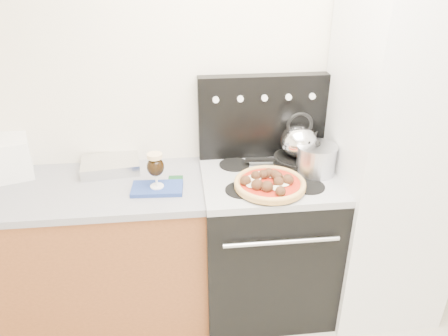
{
  "coord_description": "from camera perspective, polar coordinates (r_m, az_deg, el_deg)",
  "views": [
    {
      "loc": [
        -0.42,
        -0.95,
        2.08
      ],
      "look_at": [
        -0.19,
        1.05,
        1.05
      ],
      "focal_mm": 35.0,
      "sensor_mm": 36.0,
      "label": 1
    }
  ],
  "objects": [
    {
      "name": "cooktop",
      "position": [
        2.48,
        5.95,
        -1.37
      ],
      "size": [
        0.76,
        0.65,
        0.04
      ],
      "primitive_type": "cube",
      "color": "#ADADB2",
      "rests_on": "stove_body"
    },
    {
      "name": "stock_pot",
      "position": [
        2.51,
        11.91,
        1.02
      ],
      "size": [
        0.22,
        0.22,
        0.16
      ],
      "primitive_type": "cylinder",
      "rotation": [
        0.0,
        0.0,
        -0.01
      ],
      "color": "silver",
      "rests_on": "cooktop"
    },
    {
      "name": "skillet",
      "position": [
        2.61,
        9.48,
        1.02
      ],
      "size": [
        0.3,
        0.3,
        0.05
      ],
      "primitive_type": "cylinder",
      "rotation": [
        0.0,
        0.0,
        -0.08
      ],
      "color": "black",
      "rests_on": "cooktop"
    },
    {
      "name": "foil_sheet",
      "position": [
        2.63,
        -14.61,
        0.37
      ],
      "size": [
        0.35,
        0.28,
        0.07
      ],
      "primitive_type": "cube",
      "rotation": [
        0.0,
        0.0,
        0.12
      ],
      "color": "white",
      "rests_on": "countertop"
    },
    {
      "name": "oven_mitt",
      "position": [
        2.38,
        -8.71,
        -2.67
      ],
      "size": [
        0.28,
        0.17,
        0.02
      ],
      "primitive_type": "cube",
      "rotation": [
        0.0,
        0.0,
        -0.06
      ],
      "color": "navy",
      "rests_on": "countertop"
    },
    {
      "name": "tea_kettle",
      "position": [
        2.56,
        9.72,
        3.81
      ],
      "size": [
        0.25,
        0.25,
        0.23
      ],
      "primitive_type": null,
      "rotation": [
        0.0,
        0.0,
        0.24
      ],
      "color": "white",
      "rests_on": "skillet"
    },
    {
      "name": "beer_glass",
      "position": [
        2.32,
        -8.9,
        -0.29
      ],
      "size": [
        0.11,
        0.11,
        0.2
      ],
      "primitive_type": null,
      "rotation": [
        0.0,
        0.0,
        -0.22
      ],
      "color": "black",
      "rests_on": "oven_mitt"
    },
    {
      "name": "backguard",
      "position": [
        2.62,
        5.0,
        6.71
      ],
      "size": [
        0.76,
        0.08,
        0.5
      ],
      "primitive_type": "cube",
      "color": "black",
      "rests_on": "cooktop"
    },
    {
      "name": "pizza",
      "position": [
        2.33,
        6.03,
        -1.86
      ],
      "size": [
        0.39,
        0.39,
        0.05
      ],
      "primitive_type": null,
      "rotation": [
        0.0,
        0.0,
        0.04
      ],
      "color": "#DEAD64",
      "rests_on": "pizza_pan"
    },
    {
      "name": "room_shell",
      "position": [
        1.56,
        10.26,
        -5.66
      ],
      "size": [
        3.52,
        3.01,
        2.52
      ],
      "color": "beige",
      "rests_on": "ground"
    },
    {
      "name": "fridge",
      "position": [
        2.67,
        20.96,
        0.2
      ],
      "size": [
        0.64,
        0.68,
        1.9
      ],
      "primitive_type": "cube",
      "color": "silver",
      "rests_on": "ground"
    },
    {
      "name": "stove_body",
      "position": [
        2.73,
        5.48,
        -9.86
      ],
      "size": [
        0.76,
        0.65,
        0.88
      ],
      "primitive_type": "cube",
      "color": "black",
      "rests_on": "ground"
    },
    {
      "name": "base_cabinet",
      "position": [
        2.78,
        -17.99,
        -10.82
      ],
      "size": [
        1.45,
        0.6,
        0.86
      ],
      "primitive_type": "cube",
      "color": "brown",
      "rests_on": "ground"
    },
    {
      "name": "countertop",
      "position": [
        2.54,
        -19.43,
        -2.76
      ],
      "size": [
        1.48,
        0.63,
        0.04
      ],
      "primitive_type": "cube",
      "color": "gray",
      "rests_on": "base_cabinet"
    },
    {
      "name": "pizza_pan",
      "position": [
        2.34,
        5.99,
        -2.56
      ],
      "size": [
        0.43,
        0.43,
        0.01
      ],
      "primitive_type": "cylinder",
      "rotation": [
        0.0,
        0.0,
        0.26
      ],
      "color": "black",
      "rests_on": "cooktop"
    }
  ]
}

